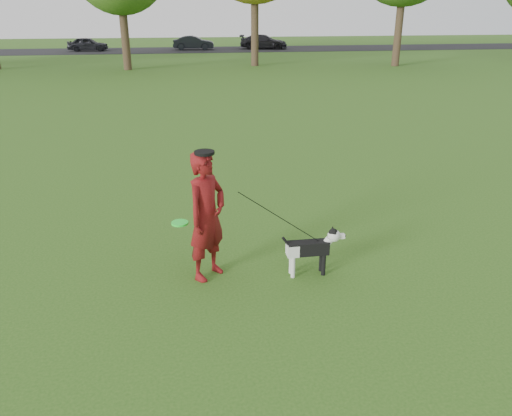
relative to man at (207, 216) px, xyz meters
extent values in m
plane|color=#285116|center=(0.82, 0.45, -0.91)|extent=(120.00, 120.00, 0.00)
cube|color=black|center=(0.82, 40.45, -0.90)|extent=(120.00, 7.00, 0.02)
imported|color=#5E0D0D|center=(0.00, 0.00, 0.00)|extent=(0.78, 0.78, 1.83)
cube|color=black|center=(1.39, -0.18, -0.50)|extent=(0.59, 0.18, 0.19)
cube|color=silver|center=(1.17, -0.18, -0.51)|extent=(0.16, 0.18, 0.17)
cylinder|color=silver|center=(1.17, -0.25, -0.75)|extent=(0.06, 0.06, 0.32)
cylinder|color=silver|center=(1.17, -0.12, -0.75)|extent=(0.06, 0.06, 0.32)
cylinder|color=black|center=(1.62, -0.25, -0.75)|extent=(0.06, 0.06, 0.32)
cylinder|color=black|center=(1.62, -0.12, -0.75)|extent=(0.06, 0.06, 0.32)
cylinder|color=silver|center=(1.66, -0.18, -0.45)|extent=(0.19, 0.12, 0.21)
sphere|color=silver|center=(1.76, -0.18, -0.33)|extent=(0.18, 0.18, 0.18)
sphere|color=black|center=(1.75, -0.18, -0.30)|extent=(0.14, 0.14, 0.14)
cube|color=silver|center=(1.86, -0.18, -0.35)|extent=(0.12, 0.07, 0.06)
sphere|color=black|center=(1.92, -0.18, -0.35)|extent=(0.04, 0.04, 0.04)
cone|color=black|center=(1.75, -0.23, -0.24)|extent=(0.06, 0.06, 0.07)
cone|color=black|center=(1.75, -0.14, -0.24)|extent=(0.06, 0.06, 0.07)
cylinder|color=black|center=(1.11, -0.18, -0.43)|extent=(0.20, 0.04, 0.27)
cylinder|color=black|center=(1.60, -0.18, -0.44)|extent=(0.13, 0.13, 0.02)
imported|color=black|center=(-7.66, 40.45, -0.32)|extent=(3.42, 1.49, 1.15)
imported|color=black|center=(1.40, 40.45, -0.31)|extent=(3.66, 1.57, 1.17)
imported|color=black|center=(7.71, 40.45, -0.27)|extent=(4.55, 2.67, 1.24)
cylinder|color=#20FF33|center=(-0.37, -0.05, -0.05)|extent=(0.23, 0.23, 0.02)
cylinder|color=black|center=(0.00, 0.00, 0.90)|extent=(0.27, 0.27, 0.04)
cylinder|color=#38281C|center=(-3.18, 25.95, 1.19)|extent=(0.48, 0.48, 4.20)
cylinder|color=#38281C|center=(4.82, 26.95, 1.61)|extent=(0.48, 0.48, 5.04)
cylinder|color=#38281C|center=(13.82, 25.45, 1.50)|extent=(0.48, 0.48, 4.83)
camera|label=1|loc=(-0.31, -6.30, 2.66)|focal=35.00mm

